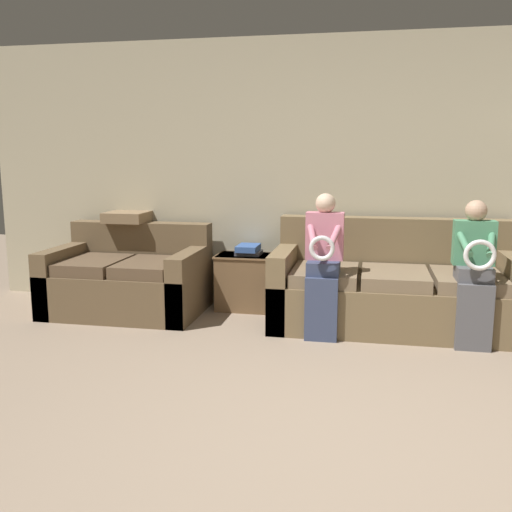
{
  "coord_description": "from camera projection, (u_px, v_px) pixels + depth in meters",
  "views": [
    {
      "loc": [
        0.03,
        -2.4,
        1.47
      ],
      "look_at": [
        -0.81,
        1.81,
        0.7
      ],
      "focal_mm": 40.0,
      "sensor_mm": 36.0,
      "label": 1
    }
  ],
  "objects": [
    {
      "name": "child_left_seated",
      "position": [
        323.0,
        260.0,
        4.58
      ],
      "size": [
        0.31,
        0.37,
        1.16
      ],
      "color": "#384260",
      "rests_on": "ground_plane"
    },
    {
      "name": "throw_pillow",
      "position": [
        128.0,
        217.0,
        5.63
      ],
      "size": [
        0.4,
        0.4,
        0.1
      ],
      "color": "#846B4C",
      "rests_on": "couch_side"
    },
    {
      "name": "book_stack",
      "position": [
        248.0,
        250.0,
        5.42
      ],
      "size": [
        0.23,
        0.29,
        0.09
      ],
      "color": "#4C4C56",
      "rests_on": "side_shelf"
    },
    {
      "name": "child_right_seated",
      "position": [
        474.0,
        268.0,
        4.36
      ],
      "size": [
        0.31,
        0.37,
        1.13
      ],
      "color": "#56565B",
      "rests_on": "ground_plane"
    },
    {
      "name": "side_shelf",
      "position": [
        247.0,
        281.0,
        5.46
      ],
      "size": [
        0.59,
        0.39,
        0.53
      ],
      "color": "brown",
      "rests_on": "ground_plane"
    },
    {
      "name": "ground_plane",
      "position": [
        354.0,
        484.0,
        2.58
      ],
      "size": [
        14.0,
        14.0,
        0.0
      ],
      "primitive_type": "plane",
      "color": "gray"
    },
    {
      "name": "couch_main",
      "position": [
        393.0,
        290.0,
        4.92
      ],
      "size": [
        2.06,
        0.96,
        0.91
      ],
      "color": "brown",
      "rests_on": "ground_plane"
    },
    {
      "name": "wall_back",
      "position": [
        368.0,
        176.0,
        5.3
      ],
      "size": [
        7.62,
        0.06,
        2.55
      ],
      "color": "#BCB293",
      "rests_on": "ground_plane"
    },
    {
      "name": "couch_side",
      "position": [
        129.0,
        281.0,
        5.38
      ],
      "size": [
        1.41,
        0.94,
        0.81
      ],
      "color": "brown",
      "rests_on": "ground_plane"
    }
  ]
}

